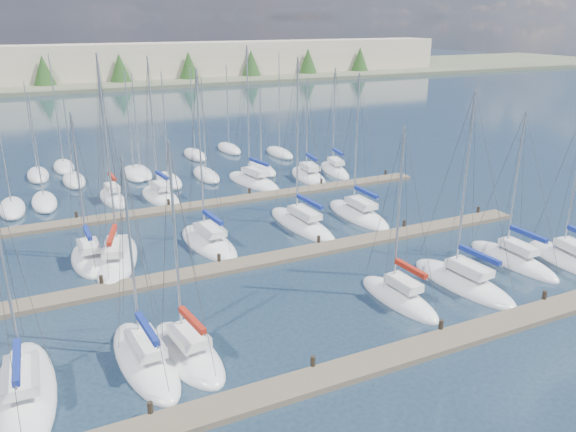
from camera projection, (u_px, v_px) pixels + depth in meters
name	position (u px, v px, depth m)	size (l,w,h in m)	color
ground	(144.00, 143.00, 77.86)	(400.00, 400.00, 0.00)	#233546
dock_near	(390.00, 358.00, 28.60)	(44.00, 1.93, 1.10)	#6B5E4C
dock_mid	(276.00, 258.00, 40.48)	(44.00, 1.93, 1.10)	#6B5E4C
dock_far	(213.00, 203.00, 52.36)	(44.00, 1.93, 1.10)	#6B5E4C
sailboat_h	(90.00, 259.00, 40.13)	(2.57, 6.59, 11.37)	white
sailboat_q	(308.00, 176.00, 61.19)	(3.67, 8.01, 11.36)	white
sailboat_b	(145.00, 360.00, 28.40)	(3.10, 8.31, 11.38)	white
sailboat_l	(358.00, 214.00, 49.33)	(2.87, 8.61, 12.99)	white
sailboat_g	(568.00, 260.00, 40.08)	(3.47, 7.71, 12.61)	white
sailboat_j	(209.00, 242.00, 43.22)	(3.65, 8.52, 13.89)	white
sailboat_c	(188.00, 352.00, 28.99)	(3.51, 7.32, 11.98)	white
sailboat_o	(160.00, 196.00, 54.28)	(3.45, 7.69, 14.03)	white
sailboat_r	(335.00, 170.00, 63.47)	(3.33, 7.56, 12.20)	white
sailboat_a	(25.00, 391.00, 25.99)	(3.07, 9.19, 12.94)	white
sailboat_f	(513.00, 260.00, 40.02)	(2.30, 7.85, 11.41)	white
sailboat_i	(117.00, 259.00, 40.14)	(5.13, 9.74, 15.13)	white
sailboat_p	(253.00, 181.00, 59.22)	(4.42, 9.15, 14.73)	white
sailboat_k	(302.00, 224.00, 46.94)	(3.21, 9.73, 14.40)	white
sailboat_n	(113.00, 198.00, 53.76)	(2.39, 6.76, 12.31)	white
sailboat_d	(399.00, 298.00, 34.61)	(2.55, 6.93, 11.48)	white
sailboat_e	(463.00, 282.00, 36.68)	(3.38, 8.53, 13.26)	white
distant_boats	(136.00, 172.00, 62.20)	(36.93, 20.75, 13.30)	#9EA0A5
shoreline	(16.00, 54.00, 146.10)	(400.00, 60.00, 38.00)	#666B51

